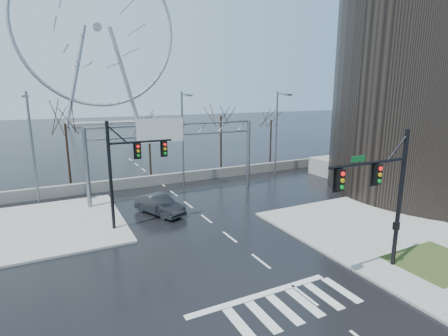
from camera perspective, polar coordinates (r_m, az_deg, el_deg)
ground at (r=21.83m, az=6.04°, el=-14.89°), size 260.00×260.00×0.00m
sidewalk_right_ext at (r=29.29m, az=20.66°, el=-8.21°), size 12.00×10.00×0.15m
sidewalk_far at (r=29.88m, az=-26.13°, el=-8.29°), size 10.00×12.00×0.15m
grass_strip at (r=24.71m, az=31.30°, el=-12.96°), size 5.00×4.00×0.02m
tower_podium at (r=47.36m, az=31.09°, el=-0.34°), size 22.00×18.00×2.00m
barrier_wall at (r=38.90m, az=-10.13°, el=-1.84°), size 52.00×0.50×1.10m
signal_mast_near at (r=20.62m, az=24.79°, el=-3.12°), size 5.52×0.41×8.00m
signal_mast_far at (r=26.13m, az=-15.70°, el=0.56°), size 4.72×0.41×8.00m
sign_gantry at (r=33.17m, az=-8.50°, el=3.94°), size 16.36×0.40×7.60m
streetlight_left at (r=34.62m, az=-28.93°, el=4.06°), size 0.50×2.55×10.00m
streetlight_mid at (r=36.86m, az=-6.61°, el=5.93°), size 0.50×2.55×10.00m
streetlight_right at (r=42.52m, az=8.82°, el=6.72°), size 0.50×2.55×10.00m
tree_left at (r=39.93m, az=-24.44°, el=5.53°), size 3.75×3.75×7.50m
tree_center at (r=42.35m, az=-12.16°, el=5.60°), size 3.25×3.25×6.50m
tree_right at (r=44.48m, az=-0.52°, el=7.54°), size 3.90×3.90×7.80m
tree_far_right at (r=49.03m, az=7.68°, el=6.94°), size 3.40×3.40×6.80m
ferris_wheel at (r=113.45m, az=-19.92°, el=19.88°), size 45.00×6.00×50.91m
car at (r=29.58m, az=-10.51°, el=-5.93°), size 3.43×5.06×1.58m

